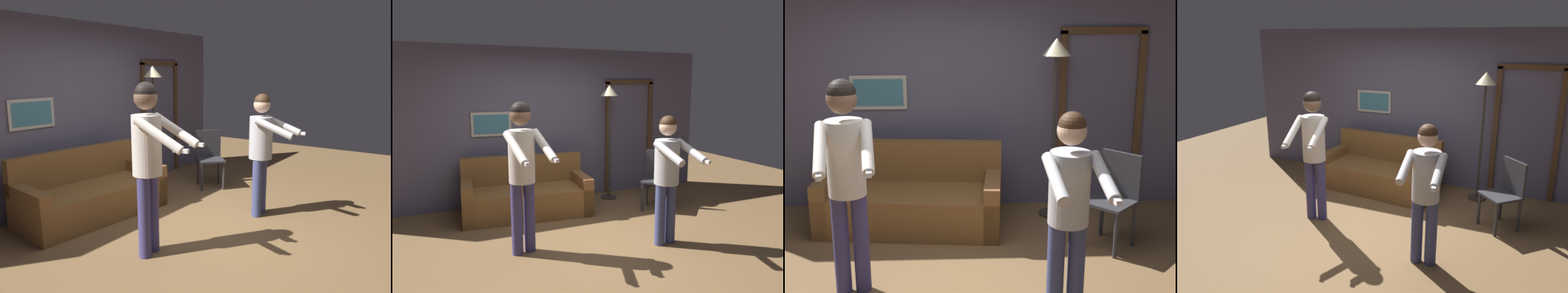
% 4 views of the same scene
% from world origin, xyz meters
% --- Properties ---
extents(back_wall_assembly, '(6.40, 0.10, 2.60)m').
position_xyz_m(back_wall_assembly, '(0.02, 2.13, 1.30)').
color(back_wall_assembly, '#53516A').
rests_on(back_wall_assembly, ground_plane).
extents(couch, '(1.97, 1.03, 0.87)m').
position_xyz_m(couch, '(-0.37, 1.47, 0.28)').
color(couch, brown).
rests_on(couch, ground_plane).
extents(torchiere_lamp, '(0.30, 0.30, 1.98)m').
position_xyz_m(torchiere_lamp, '(1.19, 1.73, 1.61)').
color(torchiere_lamp, '#332D28').
rests_on(torchiere_lamp, ground_plane).
extents(person_standing_left, '(0.51, 0.72, 1.79)m').
position_xyz_m(person_standing_left, '(-0.75, 0.09, 1.10)').
color(person_standing_left, '#403C76').
rests_on(person_standing_left, ground_plane).
extents(person_standing_right, '(0.47, 0.66, 1.61)m').
position_xyz_m(person_standing_right, '(0.94, -0.35, 0.97)').
color(person_standing_right, '#3D4576').
rests_on(person_standing_right, ground_plane).
extents(dining_chair_distant, '(0.59, 0.59, 0.93)m').
position_xyz_m(dining_chair_distant, '(1.66, 0.93, 0.53)').
color(dining_chair_distant, '#2D2D33').
rests_on(dining_chair_distant, ground_plane).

